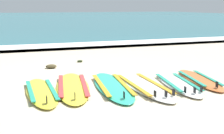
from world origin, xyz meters
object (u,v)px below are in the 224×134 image
at_px(surfboard_1, 73,87).
at_px(surfboard_4, 177,83).
at_px(surfboard_0, 41,92).
at_px(surfboard_3, 144,85).
at_px(surfboard_5, 199,79).
at_px(surfboard_2, 112,86).

height_order(surfboard_1, surfboard_4, same).
height_order(surfboard_0, surfboard_4, same).
relative_size(surfboard_3, surfboard_4, 1.13).
relative_size(surfboard_0, surfboard_1, 0.85).
xyz_separation_m(surfboard_0, surfboard_5, (3.33, -0.18, 0.00)).
bearing_deg(surfboard_0, surfboard_3, -6.64).
xyz_separation_m(surfboard_0, surfboard_1, (0.63, 0.17, -0.00)).
height_order(surfboard_0, surfboard_1, same).
height_order(surfboard_0, surfboard_3, same).
height_order(surfboard_0, surfboard_2, same).
height_order(surfboard_2, surfboard_4, same).
relative_size(surfboard_2, surfboard_5, 1.19).
bearing_deg(surfboard_4, surfboard_1, 166.43).
bearing_deg(surfboard_3, surfboard_1, 163.64).
bearing_deg(surfboard_4, surfboard_3, 171.85).
relative_size(surfboard_0, surfboard_4, 0.97).
xyz_separation_m(surfboard_1, surfboard_2, (0.74, -0.23, 0.00)).
height_order(surfboard_2, surfboard_5, same).
xyz_separation_m(surfboard_2, surfboard_3, (0.60, -0.17, 0.00)).
bearing_deg(surfboard_2, surfboard_1, 162.92).
relative_size(surfboard_1, surfboard_3, 1.01).
bearing_deg(surfboard_1, surfboard_0, -165.31).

